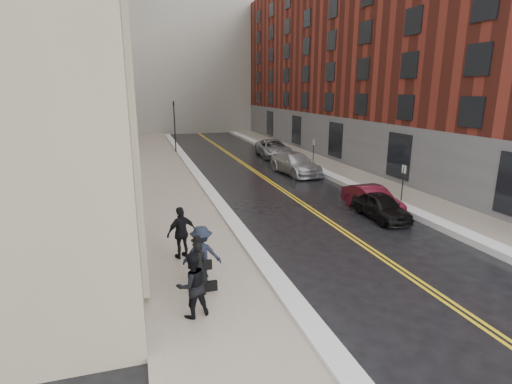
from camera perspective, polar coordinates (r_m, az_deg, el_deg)
ground at (r=13.95m, az=12.97°, el=-13.10°), size 160.00×160.00×0.00m
sidewalk_left at (r=27.43m, az=-12.36°, el=0.93°), size 4.00×64.00×0.15m
sidewalk_right at (r=31.39m, az=13.00°, el=2.60°), size 3.00×64.00×0.15m
lane_stripe_a at (r=28.75m, az=1.43°, el=1.75°), size 0.12×64.00×0.01m
lane_stripe_b at (r=28.82m, az=1.88°, el=1.78°), size 0.12×64.00×0.01m
snow_ridge_left at (r=27.67m, az=-7.62°, el=1.38°), size 0.70×60.80×0.26m
snow_ridge_right at (r=30.51m, az=9.98°, el=2.56°), size 0.85×60.80×0.30m
building_right at (r=41.33m, az=19.52°, el=17.42°), size 14.00×50.00×18.00m
tower_far_right at (r=80.81m, az=-2.03°, el=25.73°), size 22.00×18.00×44.00m
traffic_signal at (r=40.94m, az=-11.56°, el=9.67°), size 0.18×0.15×5.20m
parking_sign_near at (r=24.01m, az=20.25°, el=1.56°), size 0.06×0.35×2.23m
parking_sign_far at (r=34.17m, az=8.20°, el=5.97°), size 0.06×0.35×2.23m
car_black at (r=21.04m, az=17.45°, el=-1.94°), size 1.66×3.87×1.30m
car_maroon at (r=22.10m, az=16.26°, el=-1.01°), size 1.56×4.13×1.35m
car_silver_near at (r=30.82m, az=5.63°, el=4.07°), size 2.89×5.75×1.60m
car_silver_far at (r=38.51m, az=2.50°, el=6.25°), size 3.29×6.10×1.63m
pedestrian_main at (r=12.63m, az=-8.31°, el=-10.64°), size 0.73×0.55×1.79m
pedestrian_a at (r=11.51m, az=-9.11°, el=-13.00°), size 1.08×0.94×1.90m
pedestrian_b at (r=13.32m, az=-7.75°, el=-8.85°), size 1.37×0.95×1.95m
pedestrian_c at (r=15.29m, az=-10.58°, el=-5.72°), size 1.27×0.88×2.00m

